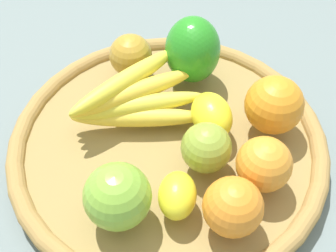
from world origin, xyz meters
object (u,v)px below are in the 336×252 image
orange_0 (264,164)px  apple_1 (131,55)px  apple_0 (117,196)px  apple_2 (205,149)px  orange_2 (233,207)px  lemon_0 (212,115)px  orange_1 (274,105)px  lemon_1 (177,195)px  bell_pepper (193,50)px  banana_bunch (134,99)px

orange_0 → apple_1: orange_0 is taller
apple_0 → orange_0: (-0.15, 0.09, -0.00)m
apple_2 → apple_0: bearing=-10.7°
orange_2 → orange_0: size_ratio=1.01×
lemon_0 → apple_1: size_ratio=1.12×
lemon_0 → apple_2: size_ratio=1.12×
lemon_0 → orange_2: size_ratio=1.04×
orange_2 → orange_1: size_ratio=0.88×
orange_2 → apple_1: bearing=-109.7°
orange_0 → orange_1: size_ratio=0.87×
orange_2 → apple_0: bearing=-50.8°
orange_0 → lemon_1: bearing=-26.8°
bell_pepper → lemon_0: 0.11m
bell_pepper → lemon_0: size_ratio=1.40×
banana_bunch → lemon_0: bearing=119.7°
lemon_1 → orange_0: size_ratio=0.90×
orange_0 → apple_1: 0.26m
orange_2 → apple_1: size_ratio=1.08×
bell_pepper → orange_0: bell_pepper is taller
lemon_1 → orange_1: 0.18m
apple_0 → apple_2: bearing=169.3°
bell_pepper → apple_1: 0.09m
lemon_1 → orange_0: orange_0 is taller
orange_2 → apple_2: (-0.04, -0.08, -0.00)m
lemon_0 → apple_2: 0.06m
bell_pepper → orange_0: size_ratio=1.47×
lemon_0 → orange_0: orange_0 is taller
apple_0 → lemon_1: bearing=143.7°
apple_0 → apple_1: size_ratio=1.22×
banana_bunch → orange_2: 0.21m
banana_bunch → orange_1: (-0.12, 0.15, 0.01)m
banana_bunch → apple_2: apple_2 is taller
lemon_1 → lemon_0: bearing=-157.2°
lemon_0 → banana_bunch: bearing=-60.3°
orange_0 → apple_1: bearing=-95.6°
apple_0 → banana_bunch: apple_0 is taller
bell_pepper → orange_2: 0.25m
lemon_1 → orange_2: (-0.03, 0.06, 0.01)m
bell_pepper → apple_1: (0.06, -0.07, -0.02)m
bell_pepper → apple_1: bearing=-98.2°
apple_0 → orange_0: apple_0 is taller
orange_2 → apple_1: orange_2 is taller
orange_0 → lemon_0: bearing=-102.2°
orange_1 → apple_1: (0.06, -0.22, -0.01)m
apple_2 → banana_bunch: bearing=-89.4°
apple_2 → orange_2: bearing=61.7°
lemon_1 → apple_1: size_ratio=0.96×
orange_2 → banana_bunch: bearing=-101.2°
lemon_0 → lemon_1: 0.13m
lemon_0 → apple_2: bearing=32.5°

